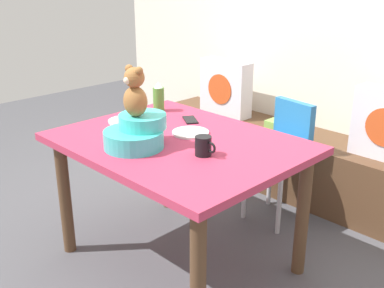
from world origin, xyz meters
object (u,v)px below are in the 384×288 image
(coffee_mug, at_px, (204,146))
(cell_phone, at_px, (190,120))
(dinner_plate_far, at_px, (125,121))
(highchair, at_px, (279,145))
(ketchup_bottle, at_px, (159,97))
(dinner_plate_near, at_px, (191,133))
(pillow_floral_left, at_px, (226,88))
(teddy_bear, at_px, (135,93))
(book_stack, at_px, (280,125))
(infant_seat_teal, at_px, (137,133))
(dining_table, at_px, (179,158))

(coffee_mug, height_order, cell_phone, coffee_mug)
(dinner_plate_far, bearing_deg, highchair, 57.05)
(ketchup_bottle, relative_size, dinner_plate_near, 0.92)
(pillow_floral_left, relative_size, dinner_plate_far, 2.20)
(ketchup_bottle, bearing_deg, cell_phone, 0.20)
(highchair, relative_size, dinner_plate_far, 3.95)
(teddy_bear, height_order, dinner_plate_far, teddy_bear)
(book_stack, distance_m, dinner_plate_far, 1.29)
(book_stack, distance_m, infant_seat_teal, 1.49)
(ketchup_bottle, relative_size, cell_phone, 1.28)
(coffee_mug, bearing_deg, dinner_plate_near, 146.85)
(coffee_mug, relative_size, dinner_plate_far, 0.60)
(dinner_plate_far, xyz_separation_m, cell_phone, (0.25, 0.29, -0.00))
(ketchup_bottle, bearing_deg, pillow_floral_left, 106.10)
(book_stack, distance_m, ketchup_bottle, 1.05)
(ketchup_bottle, xyz_separation_m, dinner_plate_near, (0.45, -0.16, -0.08))
(highchair, bearing_deg, book_stack, 123.93)
(coffee_mug, bearing_deg, cell_phone, 142.30)
(dining_table, relative_size, highchair, 1.59)
(infant_seat_teal, bearing_deg, pillow_floral_left, 115.16)
(book_stack, height_order, infant_seat_teal, infant_seat_teal)
(book_stack, distance_m, cell_phone, 0.99)
(highchair, xyz_separation_m, coffee_mug, (0.16, -0.86, 0.27))
(coffee_mug, xyz_separation_m, dinner_plate_near, (-0.27, 0.18, -0.04))
(book_stack, height_order, dinner_plate_far, dinner_plate_far)
(dinner_plate_far, bearing_deg, dining_table, 1.52)
(book_stack, xyz_separation_m, teddy_bear, (0.14, -1.45, 0.53))
(book_stack, bearing_deg, dinner_plate_near, -80.64)
(dinner_plate_near, bearing_deg, cell_phone, 136.03)
(pillow_floral_left, relative_size, cell_phone, 3.06)
(book_stack, height_order, dinner_plate_near, dinner_plate_near)
(book_stack, relative_size, coffee_mug, 1.67)
(ketchup_bottle, bearing_deg, highchair, 43.21)
(dinner_plate_far, relative_size, cell_phone, 1.39)
(infant_seat_teal, bearing_deg, dinner_plate_near, 81.63)
(ketchup_bottle, distance_m, coffee_mug, 0.79)
(pillow_floral_left, height_order, ketchup_bottle, ketchup_bottle)
(dining_table, relative_size, infant_seat_teal, 3.81)
(coffee_mug, relative_size, cell_phone, 0.83)
(dining_table, relative_size, teddy_bear, 5.02)
(dinner_plate_near, xyz_separation_m, dinner_plate_far, (-0.42, -0.13, 0.00))
(teddy_bear, relative_size, coffee_mug, 2.08)
(dinner_plate_far, bearing_deg, book_stack, 79.51)
(ketchup_bottle, bearing_deg, coffee_mug, -25.12)
(highchair, bearing_deg, infant_seat_teal, -98.84)
(highchair, bearing_deg, cell_phone, -117.91)
(book_stack, height_order, ketchup_bottle, ketchup_bottle)
(ketchup_bottle, height_order, cell_phone, ketchup_bottle)
(book_stack, relative_size, teddy_bear, 0.80)
(highchair, bearing_deg, dinner_plate_far, -122.95)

